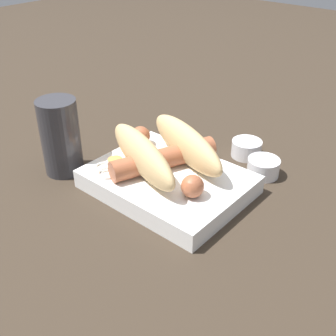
% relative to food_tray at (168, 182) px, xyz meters
% --- Properties ---
extents(ground_plane, '(3.00, 3.00, 0.00)m').
position_rel_food_tray_xyz_m(ground_plane, '(0.00, 0.00, -0.01)').
color(ground_plane, '#33281E').
extents(food_tray, '(0.23, 0.18, 0.03)m').
position_rel_food_tray_xyz_m(food_tray, '(0.00, 0.00, 0.00)').
color(food_tray, white).
rests_on(food_tray, ground_plane).
extents(bread_roll, '(0.22, 0.18, 0.06)m').
position_rel_food_tray_xyz_m(bread_roll, '(-0.02, 0.01, 0.04)').
color(bread_roll, tan).
rests_on(bread_roll, food_tray).
extents(sausage, '(0.19, 0.17, 0.03)m').
position_rel_food_tray_xyz_m(sausage, '(-0.02, 0.01, 0.03)').
color(sausage, '#9E5638').
rests_on(sausage, food_tray).
extents(pickled_veggies, '(0.06, 0.06, 0.00)m').
position_rel_food_tray_xyz_m(pickled_veggies, '(-0.08, -0.05, 0.02)').
color(pickled_veggies, '#F99E4C').
rests_on(pickled_veggies, food_tray).
extents(condiment_cup_near, '(0.05, 0.05, 0.03)m').
position_rel_food_tray_xyz_m(condiment_cup_near, '(0.09, 0.13, -0.00)').
color(condiment_cup_near, white).
rests_on(condiment_cup_near, ground_plane).
extents(condiment_cup_far, '(0.05, 0.05, 0.03)m').
position_rel_food_tray_xyz_m(condiment_cup_far, '(0.04, 0.17, -0.00)').
color(condiment_cup_far, white).
rests_on(condiment_cup_far, ground_plane).
extents(drink_glass, '(0.06, 0.06, 0.13)m').
position_rel_food_tray_xyz_m(drink_glass, '(-0.17, -0.07, 0.05)').
color(drink_glass, '#333338').
rests_on(drink_glass, ground_plane).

